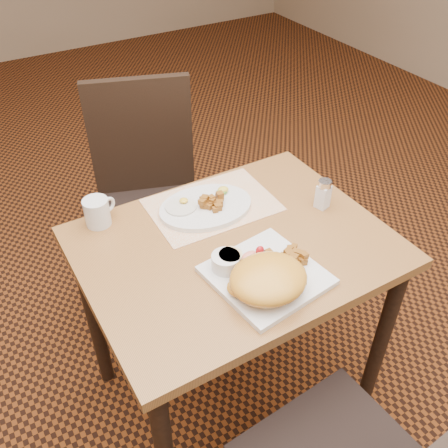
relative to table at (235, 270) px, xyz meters
The scene contains 15 objects.
ground 0.64m from the table, ahead, with size 8.00×8.00×0.00m, color black.
table is the anchor object (origin of this frame).
chair_far 0.69m from the table, 90.33° to the left, with size 0.54×0.54×0.97m.
placemat 0.23m from the table, 80.48° to the left, with size 0.40×0.28×0.00m, color white.
plate_square 0.20m from the table, 91.02° to the right, with size 0.28×0.28×0.02m, color silver.
plate_oval 0.22m from the table, 88.88° to the left, with size 0.30×0.23×0.02m, color silver, non-canonical shape.
hollandaise_mound 0.27m from the table, 99.18° to the right, with size 0.21×0.19×0.08m.
ramekin 0.19m from the table, 133.19° to the right, with size 0.09×0.08×0.04m.
garnish_sq 0.16m from the table, 91.87° to the right, with size 0.09×0.04×0.03m.
fried_egg 0.26m from the table, 107.21° to the left, with size 0.10×0.10×0.02m.
garnish_ov 0.27m from the table, 68.83° to the left, with size 0.05×0.04×0.02m.
salt_shaker 0.37m from the table, ahead, with size 0.05×0.05×0.10m.
coffee_mug 0.46m from the table, 136.78° to the left, with size 0.11×0.08×0.09m.
home_fries_sq 0.23m from the table, 63.47° to the right, with size 0.12×0.10×0.04m.
home_fries_ov 0.23m from the table, 84.03° to the left, with size 0.09×0.09×0.04m.
Camera 1 is at (-0.60, -0.94, 1.72)m, focal length 40.00 mm.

